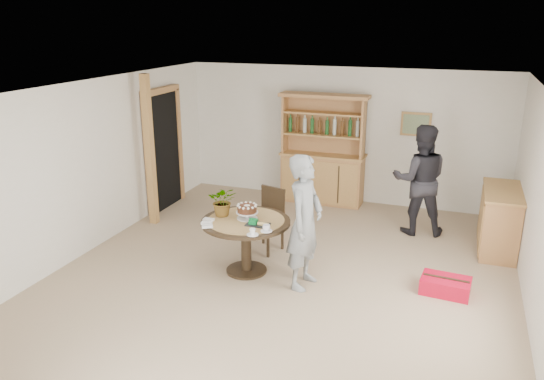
{
  "coord_description": "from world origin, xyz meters",
  "views": [
    {
      "loc": [
        2.07,
        -6.05,
        3.33
      ],
      "look_at": [
        -0.32,
        0.53,
        1.05
      ],
      "focal_mm": 35.0,
      "sensor_mm": 36.0,
      "label": 1
    }
  ],
  "objects_px": {
    "dining_table": "(246,231)",
    "red_suitcase": "(445,286)",
    "dining_chair": "(269,215)",
    "hutch": "(323,166)",
    "sideboard": "(500,220)",
    "adult_person": "(420,180)",
    "teen_boy": "(305,222)"
  },
  "relations": [
    {
      "from": "dining_table",
      "to": "red_suitcase",
      "type": "distance_m",
      "value": 2.67
    },
    {
      "from": "adult_person",
      "to": "red_suitcase",
      "type": "distance_m",
      "value": 2.17
    },
    {
      "from": "hutch",
      "to": "adult_person",
      "type": "xyz_separation_m",
      "value": [
        1.83,
        -0.95,
        0.2
      ]
    },
    {
      "from": "hutch",
      "to": "dining_table",
      "type": "relative_size",
      "value": 1.7
    },
    {
      "from": "adult_person",
      "to": "dining_table",
      "type": "bearing_deg",
      "value": 36.26
    },
    {
      "from": "dining_chair",
      "to": "dining_table",
      "type": "bearing_deg",
      "value": -75.13
    },
    {
      "from": "sideboard",
      "to": "teen_boy",
      "type": "relative_size",
      "value": 0.72
    },
    {
      "from": "hutch",
      "to": "teen_boy",
      "type": "distance_m",
      "value": 3.36
    },
    {
      "from": "red_suitcase",
      "to": "teen_boy",
      "type": "bearing_deg",
      "value": -162.23
    },
    {
      "from": "dining_table",
      "to": "teen_boy",
      "type": "xyz_separation_m",
      "value": [
        0.85,
        -0.1,
        0.27
      ]
    },
    {
      "from": "hutch",
      "to": "dining_table",
      "type": "bearing_deg",
      "value": -93.94
    },
    {
      "from": "hutch",
      "to": "red_suitcase",
      "type": "xyz_separation_m",
      "value": [
        2.38,
        -2.89,
        -0.59
      ]
    },
    {
      "from": "hutch",
      "to": "adult_person",
      "type": "distance_m",
      "value": 2.07
    },
    {
      "from": "sideboard",
      "to": "adult_person",
      "type": "bearing_deg",
      "value": 166.51
    },
    {
      "from": "dining_table",
      "to": "adult_person",
      "type": "distance_m",
      "value": 3.06
    },
    {
      "from": "dining_chair",
      "to": "teen_boy",
      "type": "xyz_separation_m",
      "value": [
        0.83,
        -0.93,
        0.34
      ]
    },
    {
      "from": "teen_boy",
      "to": "sideboard",
      "type": "bearing_deg",
      "value": -42.18
    },
    {
      "from": "red_suitcase",
      "to": "sideboard",
      "type": "bearing_deg",
      "value": 73.14
    },
    {
      "from": "dining_table",
      "to": "adult_person",
      "type": "bearing_deg",
      "value": 47.66
    },
    {
      "from": "sideboard",
      "to": "adult_person",
      "type": "distance_m",
      "value": 1.31
    },
    {
      "from": "dining_table",
      "to": "adult_person",
      "type": "height_order",
      "value": "adult_person"
    },
    {
      "from": "dining_chair",
      "to": "sideboard",
      "type": "bearing_deg",
      "value": 35.69
    },
    {
      "from": "adult_person",
      "to": "red_suitcase",
      "type": "xyz_separation_m",
      "value": [
        0.55,
        -1.94,
        -0.79
      ]
    },
    {
      "from": "sideboard",
      "to": "red_suitcase",
      "type": "relative_size",
      "value": 2.0
    },
    {
      "from": "sideboard",
      "to": "dining_chair",
      "type": "distance_m",
      "value": 3.43
    },
    {
      "from": "hutch",
      "to": "adult_person",
      "type": "relative_size",
      "value": 1.15
    },
    {
      "from": "hutch",
      "to": "adult_person",
      "type": "bearing_deg",
      "value": -27.47
    },
    {
      "from": "teen_boy",
      "to": "red_suitcase",
      "type": "distance_m",
      "value": 1.96
    },
    {
      "from": "sideboard",
      "to": "hutch",
      "type": "bearing_deg",
      "value": 157.79
    },
    {
      "from": "hutch",
      "to": "sideboard",
      "type": "bearing_deg",
      "value": -22.21
    },
    {
      "from": "hutch",
      "to": "sideboard",
      "type": "distance_m",
      "value": 3.29
    },
    {
      "from": "teen_boy",
      "to": "red_suitcase",
      "type": "xyz_separation_m",
      "value": [
        1.75,
        0.4,
        -0.78
      ]
    }
  ]
}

